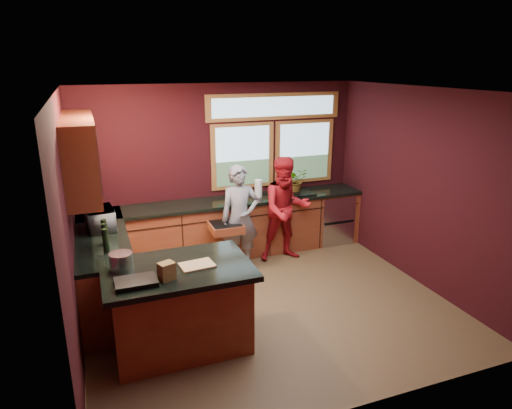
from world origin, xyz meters
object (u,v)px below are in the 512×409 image
person_grey (240,218)px  person_red (286,209)px  island (180,306)px  stock_pot (121,261)px  cutting_board (197,265)px

person_grey → person_red: 0.78m
island → stock_pot: 0.80m
stock_pot → person_grey: bearing=40.1°
person_grey → island: bearing=-122.9°
person_red → stock_pot: 3.04m
island → person_red: 2.69m
island → person_grey: size_ratio=0.97×
island → person_grey: (1.25, 1.67, 0.32)m
person_grey → stock_pot: (-1.80, -1.52, 0.24)m
island → person_red: (2.03, 1.74, 0.34)m
person_red → cutting_board: bearing=-130.8°
island → cutting_board: cutting_board is taller
person_red → cutting_board: 2.56m
person_red → cutting_board: size_ratio=4.70×
cutting_board → person_red: bearing=44.3°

